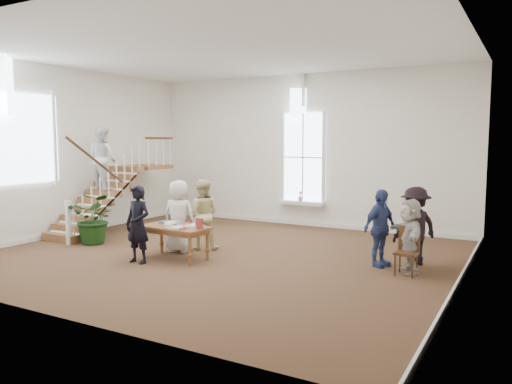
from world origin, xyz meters
The scene contains 12 objects.
ground centered at (0.00, 0.00, 0.00)m, with size 10.00×10.00×0.00m, color #4F3A1F.
room_shell centered at (0.00, 4.39, 0.40)m, with size 10.49×10.00×10.00m.
staircase centered at (-4.34, 0.75, 1.62)m, with size 1.10×4.10×2.92m.
library_table centered at (-0.66, -0.82, 0.64)m, with size 1.58×0.86×0.78m.
police_officer centered at (-1.12, -1.48, 0.81)m, with size 0.59×0.39×1.63m, color black.
elderly_woman centered at (-1.02, -0.23, 0.83)m, with size 0.81×0.53×1.66m, color silver.
person_yellow centered at (-0.72, 0.27, 0.83)m, with size 0.80×0.63×1.65m, color beige.
woman_cluster_a centered at (3.37, 0.71, 0.79)m, with size 0.93×0.39×1.58m, color navy.
woman_cluster_b centered at (3.97, 1.16, 0.81)m, with size 1.05×0.60×1.62m, color black.
woman_cluster_c centered at (4.00, 0.51, 0.72)m, with size 1.34×0.43×1.45m, color #BDB4AA.
floor_plant centered at (-3.40, -0.53, 0.64)m, with size 1.15×1.00×1.28m, color #153511.
side_chair centered at (4.00, 0.34, 0.51)m, with size 0.42×0.42×0.93m.
Camera 1 is at (6.04, -9.22, 2.57)m, focal length 35.00 mm.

